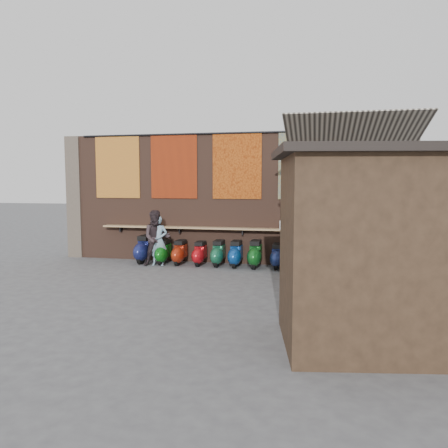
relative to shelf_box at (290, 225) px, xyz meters
name	(u,v)px	position (x,y,z in m)	size (l,w,h in m)	color
ground	(207,281)	(-1.92, -2.30, -1.25)	(70.00, 70.00, 0.00)	#474749
brick_wall	(229,198)	(-1.92, 0.40, 0.75)	(10.00, 0.40, 4.00)	brown
pier_left	(77,197)	(-7.12, 0.40, 0.75)	(0.50, 0.50, 4.00)	#4C4238
pier_right	(407,200)	(3.28, 0.40, 0.75)	(0.50, 0.50, 4.00)	#4C4238
eating_counter	(226,228)	(-1.92, 0.03, -0.15)	(8.00, 0.32, 0.05)	#9E7A51
shelf_box	(290,225)	(0.00, 0.00, 0.00)	(0.57, 0.31, 0.26)	white
tapestry_redgold	(117,167)	(-5.52, 0.18, 1.75)	(1.50, 0.02, 2.00)	maroon
tapestry_sun	(174,166)	(-3.62, 0.18, 1.75)	(1.50, 0.02, 2.00)	#E33D0D
tapestry_orange	(237,166)	(-1.62, 0.18, 1.75)	(1.50, 0.02, 2.00)	#B55416
tapestry_multi	(304,165)	(0.38, 0.18, 1.75)	(1.50, 0.02, 2.00)	navy
hang_rail	(227,133)	(-1.92, 0.17, 2.73)	(0.06, 0.06, 9.50)	black
scooter_stool_0	(144,249)	(-4.47, -0.26, -0.83)	(0.40, 0.89, 0.85)	navy
scooter_stool_1	(164,252)	(-3.81, -0.33, -0.89)	(0.35, 0.77, 0.73)	#0E6214
scooter_stool_2	(180,252)	(-3.29, -0.31, -0.89)	(0.35, 0.78, 0.74)	maroon
scooter_stool_3	(200,253)	(-2.66, -0.31, -0.90)	(0.34, 0.75, 0.71)	#B80E15
scooter_stool_4	(218,253)	(-2.10, -0.29, -0.87)	(0.36, 0.80, 0.76)	#165A3B
scooter_stool_5	(236,254)	(-1.55, -0.32, -0.87)	(0.36, 0.81, 0.77)	navy
scooter_stool_6	(255,254)	(-0.97, -0.35, -0.85)	(0.38, 0.84, 0.80)	#105119
scooter_stool_7	(277,256)	(-0.34, -0.32, -0.89)	(0.34, 0.76, 0.72)	navy
scooter_stool_8	(298,255)	(0.26, -0.27, -0.84)	(0.39, 0.87, 0.83)	black
scooter_stool_9	(317,258)	(0.82, -0.35, -0.91)	(0.33, 0.73, 0.70)	maroon
diner_left	(158,240)	(-3.89, -0.57, -0.50)	(0.55, 0.36, 1.51)	#7EA2B8
diner_right	(157,238)	(-3.91, -0.64, -0.42)	(0.81, 0.63, 1.67)	#302629
shopper_navy	(392,252)	(2.48, -2.42, -0.33)	(1.08, 0.45, 1.84)	#171933
shopper_grey	(420,257)	(2.98, -2.87, -0.36)	(1.15, 0.66, 1.78)	#504F54
shopper_tan	(314,245)	(0.73, -1.72, -0.33)	(0.90, 0.59, 1.85)	#978460
market_stall	(374,253)	(1.64, -6.04, 0.19)	(2.67, 2.00, 2.90)	black
stall_roof	(378,152)	(1.64, -6.04, 1.70)	(2.99, 2.31, 0.12)	black
stall_sign	(358,206)	(1.47, -5.02, 0.85)	(1.20, 0.04, 0.50)	gold
stall_shelf	(356,265)	(1.47, -5.02, -0.20)	(2.22, 0.10, 0.06)	#473321
awning_canvas	(351,140)	(1.58, -1.40, 2.30)	(3.20, 3.40, 0.03)	beige
awning_ledger	(347,131)	(1.58, 0.19, 2.70)	(3.30, 0.08, 0.12)	#33261C
awning_header	(356,156)	(1.58, -2.90, 1.83)	(3.00, 0.08, 0.08)	black
awning_post_left	(290,224)	(0.18, -2.90, 0.30)	(0.09, 0.09, 3.10)	black
awning_post_right	(421,227)	(2.98, -2.90, 0.30)	(0.09, 0.09, 3.10)	black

